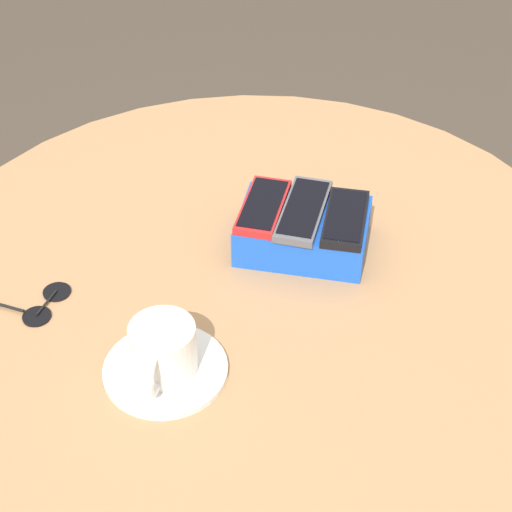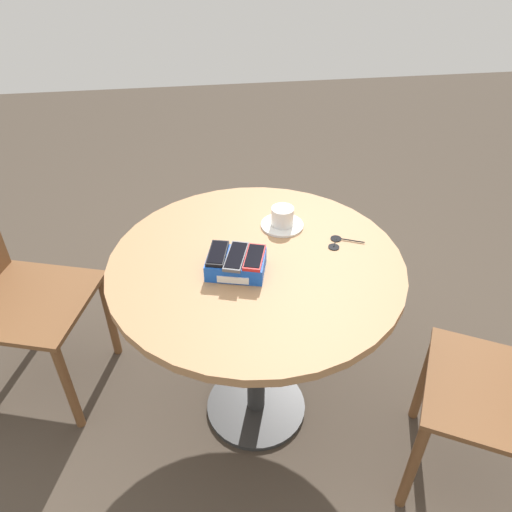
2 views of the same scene
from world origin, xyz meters
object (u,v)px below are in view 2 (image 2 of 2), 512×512
Objects in this scene: phone_black at (218,253)px; chair_far_side at (15,300)px; round_table at (256,290)px; phone_box at (236,264)px; phone_gray at (236,256)px; phone_red at (254,257)px; saucer at (282,225)px; sunglasses at (337,242)px; coffee_cup at (282,216)px.

chair_far_side is (-0.77, 0.30, -0.37)m from phone_black.
round_table is 0.17m from phone_box.
phone_red is at bearing -11.94° from phone_gray.
round_table is at bearing -122.21° from saucer.
chair_far_side is (-0.88, 0.33, -0.37)m from phone_red.
saucer is 0.21m from sunglasses.
phone_gray is at bearing -81.00° from phone_box.
phone_box is 1.32× the size of phone_gray.
phone_red reaches higher than saucer.
round_table is 6.17× the size of phone_gray.
phone_box reaches higher than round_table.
sunglasses is (0.28, 0.06, 0.13)m from round_table.
round_table is at bearing 77.65° from phone_red.
chair_far_side reaches higher than phone_black.
phone_box is at bearing -18.67° from phone_black.
saucer reaches higher than round_table.
phone_box is at bearing -147.84° from round_table.
coffee_cup is at bearing 51.71° from phone_gray.
chair_far_side is at bearing 174.97° from saucer.
round_table is 0.25m from saucer.
coffee_cup reaches higher than sunglasses.
phone_box is 0.94m from chair_far_side.
phone_box is 1.47× the size of phone_red.
coffee_cup is 1.07m from chair_far_side.
sunglasses is at bearing 12.23° from round_table.
coffee_cup reaches higher than round_table.
phone_gray and phone_red have the same top height.
phone_red reaches higher than round_table.
coffee_cup is (0.12, 0.19, 0.17)m from round_table.
sunglasses is at bearing -10.32° from chair_far_side.
phone_black is 0.32m from coffee_cup.
phone_red is 1.01m from chair_far_side.
phone_box is at bearing -128.76° from coffee_cup.
phone_black reaches higher than sunglasses.
phone_box reaches higher than sunglasses.
chair_far_side is at bearing 158.73° from phone_gray.
round_table is 0.28m from coffee_cup.
phone_gray is 0.30m from coffee_cup.
phone_black is at bearing -21.26° from chair_far_side.
phone_box is at bearing -21.09° from chair_far_side.
phone_red reaches higher than phone_box.
phone_box is at bearing 99.00° from phone_gray.
saucer is (0.18, 0.23, -0.02)m from phone_box.
phone_red is at bearing -15.03° from phone_box.
coffee_cup is at bearing 78.07° from saucer.
saucer reaches higher than sunglasses.
coffee_cup is (0.18, 0.23, -0.02)m from phone_gray.
phone_black is 0.90× the size of saucer.
chair_far_side reaches higher than round_table.
phone_gray is (0.05, -0.02, -0.00)m from phone_black.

